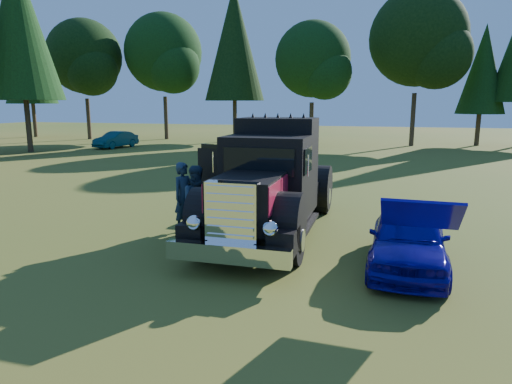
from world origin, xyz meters
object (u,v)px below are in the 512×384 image
object	(u,v)px
hotrod_coupe	(408,237)
spectator_near	(184,197)
diamond_t_truck	(269,186)
distant_teal_car	(116,140)
spectator_far	(199,203)

from	to	relation	value
hotrod_coupe	spectator_near	size ratio (longest dim) A/B	2.21
diamond_t_truck	spectator_near	bearing A→B (deg)	-171.81
hotrod_coupe	diamond_t_truck	bearing A→B (deg)	154.44
hotrod_coupe	distant_teal_car	bearing A→B (deg)	133.88
spectator_far	spectator_near	bearing A→B (deg)	105.23
spectator_far	distant_teal_car	size ratio (longest dim) A/B	0.50
diamond_t_truck	spectator_far	xyz separation A→B (m)	(-1.62, -0.86, -0.34)
distant_teal_car	spectator_near	bearing A→B (deg)	-43.58
hotrod_coupe	distant_teal_car	xyz separation A→B (m)	(-20.32, 21.13, -0.04)
diamond_t_truck	spectator_near	xyz separation A→B (m)	(-2.26, -0.32, -0.35)
diamond_t_truck	hotrod_coupe	xyz separation A→B (m)	(3.38, -1.62, -0.62)
diamond_t_truck	spectator_far	world-z (taller)	diamond_t_truck
diamond_t_truck	spectator_near	world-z (taller)	diamond_t_truck
diamond_t_truck	spectator_far	size ratio (longest dim) A/B	3.82
hotrod_coupe	distant_teal_car	world-z (taller)	hotrod_coupe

